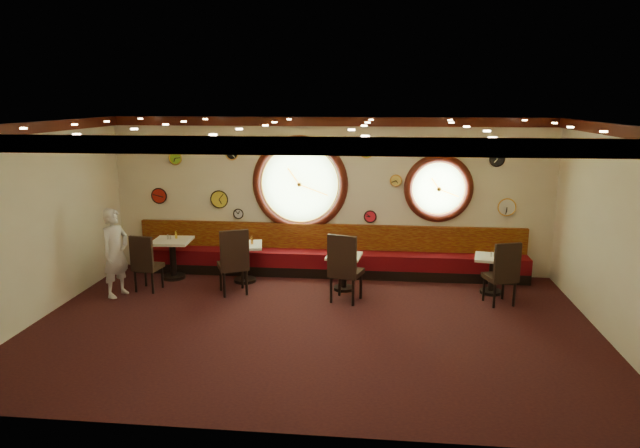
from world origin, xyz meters
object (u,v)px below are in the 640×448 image
at_px(condiment_d_pepper, 495,254).
at_px(condiment_d_bottle, 500,251).
at_px(chair_a, 145,260).
at_px(chair_c, 344,264).
at_px(table_a, 173,254).
at_px(condiment_a_salt, 168,237).
at_px(condiment_b_salt, 239,242).
at_px(condiment_d_salt, 491,254).
at_px(condiment_b_pepper, 244,243).
at_px(condiment_a_pepper, 170,237).
at_px(table_b, 244,258).
at_px(table_c, 344,268).
at_px(chair_d, 504,270).
at_px(condiment_c_salt, 343,251).
at_px(chair_b, 234,258).
at_px(waiter, 115,253).
at_px(condiment_b_bottle, 252,240).
at_px(condiment_c_pepper, 347,252).
at_px(condiment_c_bottle, 347,251).
at_px(table_d, 492,270).
at_px(condiment_a_bottle, 176,235).

xyz_separation_m(condiment_d_pepper, condiment_d_bottle, (0.11, 0.10, 0.04)).
height_order(chair_a, chair_c, chair_c).
distance_m(table_a, condiment_a_salt, 0.36).
bearing_deg(condiment_a_salt, condiment_d_pepper, -2.45).
bearing_deg(condiment_b_salt, chair_c, -25.34).
relative_size(chair_a, condiment_d_salt, 7.28).
bearing_deg(condiment_b_pepper, condiment_a_pepper, 174.55).
xyz_separation_m(table_b, table_c, (1.99, -0.28, -0.05)).
bearing_deg(chair_d, condiment_c_salt, 148.76).
xyz_separation_m(table_a, condiment_a_salt, (-0.10, 0.04, 0.34)).
height_order(chair_d, condiment_a_pepper, chair_d).
relative_size(condiment_d_salt, condiment_d_pepper, 0.88).
relative_size(chair_b, condiment_d_bottle, 4.36).
distance_m(table_a, waiter, 1.32).
height_order(chair_b, condiment_b_pepper, chair_b).
xyz_separation_m(condiment_a_pepper, waiter, (-0.61, -1.13, -0.03)).
height_order(condiment_b_pepper, condiment_b_bottle, condiment_b_bottle).
height_order(chair_d, condiment_c_pepper, chair_d).
height_order(condiment_b_salt, condiment_b_bottle, condiment_b_bottle).
bearing_deg(condiment_d_bottle, condiment_b_bottle, 178.72).
bearing_deg(condiment_c_bottle, chair_c, -90.41).
bearing_deg(condiment_b_bottle, condiment_c_pepper, -9.43).
height_order(table_c, condiment_d_pepper, condiment_d_pepper).
height_order(chair_d, condiment_a_salt, chair_d).
bearing_deg(condiment_a_salt, condiment_d_salt, -2.62).
bearing_deg(condiment_d_bottle, chair_b, -171.81).
bearing_deg(condiment_d_salt, table_c, -178.10).
height_order(condiment_a_salt, condiment_a_pepper, condiment_a_salt).
bearing_deg(condiment_b_salt, table_a, 178.47).
height_order(condiment_a_salt, condiment_b_pepper, condiment_a_salt).
bearing_deg(condiment_d_salt, table_d, -0.82).
bearing_deg(condiment_c_bottle, table_d, 0.86).
xyz_separation_m(chair_d, condiment_a_bottle, (-6.23, 1.01, 0.22)).
height_order(table_d, chair_d, chair_d).
bearing_deg(table_c, condiment_a_pepper, 173.99).
distance_m(condiment_a_salt, condiment_a_pepper, 0.06).
relative_size(condiment_b_salt, condiment_b_bottle, 0.53).
bearing_deg(condiment_b_salt, condiment_a_bottle, 173.48).
xyz_separation_m(table_c, chair_d, (2.81, -0.56, 0.23)).
distance_m(table_a, condiment_d_salt, 6.19).
bearing_deg(condiment_c_pepper, table_a, 174.40).
xyz_separation_m(condiment_c_salt, condiment_b_bottle, (-1.80, 0.21, 0.11)).
xyz_separation_m(condiment_a_salt, condiment_b_bottle, (1.73, -0.07, -0.00)).
height_order(chair_c, condiment_c_salt, chair_c).
xyz_separation_m(table_a, table_b, (1.48, -0.06, -0.02)).
bearing_deg(condiment_b_pepper, condiment_a_bottle, 170.85).
relative_size(table_d, condiment_a_pepper, 8.66).
height_order(chair_c, condiment_b_salt, chair_c).
bearing_deg(condiment_b_pepper, condiment_d_pepper, -1.40).
bearing_deg(condiment_a_bottle, table_d, -3.40).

